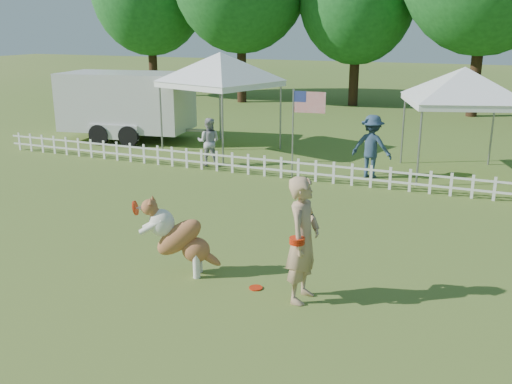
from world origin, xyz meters
TOP-DOWN VIEW (x-y plane):
  - ground at (0.00, 0.00)m, footprint 120.00×120.00m
  - picket_fence at (0.00, 7.00)m, footprint 22.00×0.08m
  - handler at (1.61, 0.28)m, footprint 0.51×0.74m
  - dog at (-0.58, 0.35)m, footprint 1.37×0.83m
  - frisbee_on_turf at (0.81, 0.34)m, footprint 0.27×0.27m
  - canopy_tent_left at (-4.42, 9.70)m, footprint 3.87×3.87m
  - canopy_tent_right at (3.18, 9.30)m, footprint 3.60×3.60m
  - cargo_trailer at (-8.43, 10.03)m, footprint 6.04×3.41m
  - flag_pole at (-1.01, 7.24)m, footprint 0.95×0.19m
  - spectator_a at (-3.79, 7.56)m, footprint 0.82×0.70m
  - spectator_b at (1.01, 8.08)m, footprint 1.20×0.78m
  - tree_far_left at (-15.00, 22.00)m, footprint 6.60×6.60m
  - tree_center_left at (-3.00, 22.50)m, footprint 6.00×6.00m

SIDE VIEW (x-z plane):
  - ground at x=0.00m, z-range 0.00..0.00m
  - frisbee_on_turf at x=0.81m, z-range 0.00..0.02m
  - picket_fence at x=0.00m, z-range 0.00..0.60m
  - dog at x=-0.58m, z-range 0.00..1.35m
  - spectator_a at x=-3.79m, z-range 0.00..1.45m
  - spectator_b at x=1.01m, z-range 0.00..1.75m
  - handler at x=1.61m, z-range 0.00..1.97m
  - flag_pole at x=-1.01m, z-range 0.00..2.45m
  - cargo_trailer at x=-8.43m, z-range 0.00..2.51m
  - canopy_tent_right at x=3.18m, z-range 0.00..2.95m
  - canopy_tent_left at x=-4.42m, z-range 0.00..3.19m
  - tree_center_left at x=-3.00m, z-range 0.00..9.80m
  - tree_far_left at x=-15.00m, z-range 0.00..11.00m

